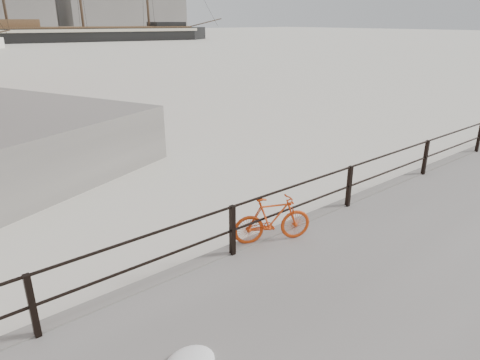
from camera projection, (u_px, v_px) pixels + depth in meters
ground at (341, 217)px, 10.41m from camera, size 400.00×400.00×0.00m
guardrail at (349, 186)px, 10.00m from camera, size 28.00×0.10×1.00m
bicycle at (272, 219)px, 8.40m from camera, size 1.53×0.88×0.95m
barque_black at (85, 41)px, 93.64m from camera, size 67.06×33.78×35.99m
industrial_east at (153, 12)px, 162.61m from camera, size 20.00×16.00×14.00m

